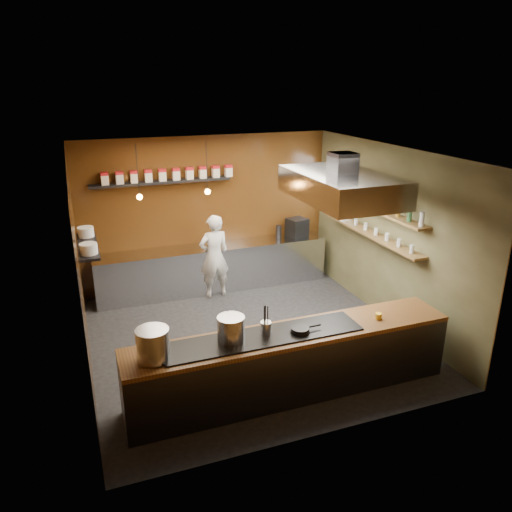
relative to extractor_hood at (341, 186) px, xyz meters
name	(u,v)px	position (x,y,z in m)	size (l,w,h in m)	color
floor	(251,338)	(-1.30, 0.40, -2.51)	(5.00, 5.00, 0.00)	black
back_wall	(208,212)	(-1.30, 2.90, -1.01)	(5.00, 5.00, 0.00)	#361809
left_wall	(80,273)	(-3.80, 0.40, -1.01)	(5.00, 5.00, 0.00)	#361809
right_wall	(388,235)	(1.20, 0.40, -1.01)	(5.00, 5.00, 0.00)	#464427
ceiling	(250,153)	(-1.30, 0.40, 0.49)	(5.00, 5.00, 0.00)	silver
window_pane	(338,192)	(1.15, 2.10, -0.61)	(1.00, 1.00, 0.00)	white
prep_counter	(214,267)	(-1.30, 2.57, -2.06)	(4.60, 0.65, 0.90)	silver
pass_counter	(291,362)	(-1.30, -1.20, -2.04)	(4.40, 0.72, 0.94)	#38383D
tin_shelf	(161,182)	(-2.20, 2.76, -0.31)	(2.60, 0.26, 0.04)	black
plate_shelf	(88,246)	(-3.64, 1.40, -0.96)	(0.30, 1.40, 0.04)	black
bottle_shelf_upper	(372,207)	(1.04, 0.70, -0.59)	(0.26, 2.80, 0.04)	brown
bottle_shelf_lower	(370,234)	(1.04, 0.70, -1.06)	(0.26, 2.80, 0.04)	brown
extractor_hood	(341,186)	(0.00, 0.00, 0.00)	(1.20, 2.00, 0.72)	#38383D
pendant_left	(139,194)	(-2.70, 2.10, -0.35)	(0.10, 0.10, 0.95)	black
pendant_right	(208,189)	(-1.50, 2.10, -0.35)	(0.10, 0.10, 0.95)	black
storage_tins	(169,174)	(-2.05, 2.76, -0.17)	(2.43, 0.13, 0.22)	beige
plate_stacks	(87,240)	(-3.64, 1.40, -0.86)	(0.26, 1.16, 0.16)	white
bottles	(373,199)	(1.04, 0.70, -0.45)	(0.06, 2.66, 0.24)	silver
wine_glasses	(371,229)	(1.04, 0.70, -0.97)	(0.07, 2.37, 0.13)	silver
stockpot_large	(153,344)	(-3.09, -1.26, -1.38)	(0.39, 0.39, 0.38)	silver
stockpot_small	(231,329)	(-2.12, -1.16, -1.40)	(0.35, 0.35, 0.32)	silver
utensil_crock	(266,328)	(-1.66, -1.18, -1.47)	(0.14, 0.14, 0.18)	silver
frying_pan	(301,330)	(-1.22, -1.27, -1.53)	(0.43, 0.26, 0.06)	black
butter_jar	(379,316)	(-0.04, -1.27, -1.54)	(0.09, 0.09, 0.08)	yellow
espresso_machine	(297,227)	(0.52, 2.61, -1.42)	(0.37, 0.35, 0.37)	black
chef	(214,256)	(-1.37, 2.24, -1.69)	(0.59, 0.39, 1.62)	white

